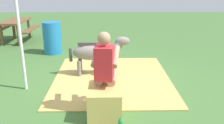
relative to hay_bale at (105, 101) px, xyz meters
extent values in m
plane|color=#426B33|center=(1.26, -0.03, -0.23)|extent=(24.00, 24.00, 0.00)
cube|color=tan|center=(1.50, -0.15, -0.22)|extent=(2.86, 2.50, 0.02)
cube|color=tan|center=(0.00, 0.00, 0.00)|extent=(0.67, 0.52, 0.47)
cylinder|color=tan|center=(0.26, 0.07, 0.30)|extent=(0.41, 0.19, 0.14)
cylinder|color=tan|center=(0.46, 0.05, 0.00)|extent=(0.11, 0.11, 0.47)
cube|color=black|center=(0.46, 0.05, -0.20)|extent=(0.23, 0.13, 0.06)
cylinder|color=tan|center=(0.24, -0.13, 0.30)|extent=(0.41, 0.19, 0.14)
cylinder|color=tan|center=(0.43, -0.15, 0.00)|extent=(0.11, 0.11, 0.47)
cube|color=black|center=(0.43, -0.15, -0.20)|extent=(0.23, 0.13, 0.06)
cube|color=red|center=(0.05, 0.00, 0.63)|extent=(0.33, 0.32, 0.52)
cylinder|color=tan|center=(0.25, 0.13, 0.68)|extent=(0.51, 0.16, 0.26)
cylinder|color=tan|center=(0.21, -0.18, 0.68)|extent=(0.51, 0.16, 0.26)
sphere|color=tan|center=(0.05, 0.00, 1.01)|extent=(0.20, 0.20, 0.20)
ellipsoid|color=slate|center=(1.74, 0.30, 0.30)|extent=(0.33, 0.84, 0.34)
cylinder|color=slate|center=(1.84, 0.02, -0.05)|extent=(0.09, 0.09, 0.37)
cylinder|color=slate|center=(1.64, 0.02, -0.05)|extent=(0.09, 0.09, 0.37)
cylinder|color=slate|center=(1.84, 0.58, -0.05)|extent=(0.09, 0.09, 0.37)
cylinder|color=slate|center=(1.64, 0.58, -0.05)|extent=(0.09, 0.09, 0.37)
cylinder|color=slate|center=(1.73, -0.20, 0.40)|extent=(0.18, 0.37, 0.33)
ellipsoid|color=slate|center=(1.73, -0.38, 0.56)|extent=(0.16, 0.32, 0.20)
cube|color=#433D3A|center=(1.74, 0.30, 0.49)|extent=(0.07, 0.60, 0.08)
cylinder|color=#433D3A|center=(1.75, 0.77, 0.25)|extent=(0.07, 0.07, 0.30)
cone|color=#268C3F|center=(-0.50, -0.23, -0.02)|extent=(0.06, 0.06, 0.06)
cylinder|color=#1E72B2|center=(3.55, 1.55, 0.23)|extent=(0.52, 0.52, 0.93)
cylinder|color=silver|center=(1.01, 1.58, 0.87)|extent=(0.06, 0.06, 2.21)
cube|color=brown|center=(5.04, 3.13, 0.49)|extent=(1.51, 0.72, 0.06)
cube|color=brown|center=(5.05, 3.66, 0.21)|extent=(1.50, 0.26, 0.05)
cube|color=brown|center=(5.03, 2.60, 0.21)|extent=(1.50, 0.26, 0.05)
cube|color=brown|center=(4.49, 2.86, 0.11)|extent=(0.08, 0.08, 0.69)
cube|color=brown|center=(4.49, 3.42, 0.11)|extent=(0.08, 0.08, 0.69)
cube|color=brown|center=(5.59, 2.85, 0.11)|extent=(0.08, 0.08, 0.69)
cube|color=brown|center=(5.59, 3.41, 0.11)|extent=(0.08, 0.08, 0.69)
camera|label=1|loc=(-3.54, -0.05, 1.84)|focal=39.70mm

